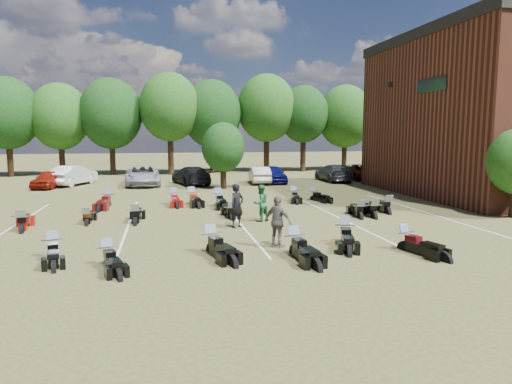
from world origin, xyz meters
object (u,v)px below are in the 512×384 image
object	(u,v)px
person_green	(261,203)
motorcycle_3	(295,255)
car_4	(273,174)
motorcycle_0	(54,258)
motorcycle_14	(109,206)
person_grey	(278,222)
person_black	(237,206)
motorcycle_7	(22,232)
car_0	(49,179)

from	to	relation	value
person_green	motorcycle_3	distance (m)	6.14
car_4	motorcycle_0	bearing A→B (deg)	-121.05
motorcycle_0	motorcycle_14	size ratio (longest dim) A/B	0.89
motorcycle_3	motorcycle_14	bearing A→B (deg)	116.22
person_grey	motorcycle_14	size ratio (longest dim) A/B	0.76
person_green	car_4	bearing A→B (deg)	-134.76
person_grey	motorcycle_0	world-z (taller)	person_grey
car_4	motorcycle_0	size ratio (longest dim) A/B	1.92
person_black	motorcycle_14	world-z (taller)	person_black
car_4	motorcycle_0	world-z (taller)	car_4
person_black	person_grey	distance (m)	3.89
person_green	motorcycle_0	bearing A→B (deg)	1.50
person_grey	motorcycle_7	xyz separation A→B (m)	(-9.88, 4.61, -0.95)
person_green	motorcycle_3	world-z (taller)	person_green
person_black	motorcycle_7	xyz separation A→B (m)	(-9.00, 0.83, -0.97)
person_black	motorcycle_0	world-z (taller)	person_black
motorcycle_14	car_4	bearing A→B (deg)	48.46
motorcycle_7	motorcycle_0	bearing A→B (deg)	106.82
motorcycle_0	motorcycle_7	bearing A→B (deg)	103.77
person_green	person_grey	world-z (taller)	person_grey
motorcycle_3	motorcycle_14	distance (m)	14.25
person_black	motorcycle_14	bearing A→B (deg)	97.18
motorcycle_0	motorcycle_7	distance (m)	4.98
car_0	motorcycle_14	xyz separation A→B (m)	(5.35, -10.01, -0.68)
car_0	motorcycle_7	bearing A→B (deg)	-69.88
motorcycle_14	car_0	bearing A→B (deg)	126.50
person_green	person_grey	size ratio (longest dim) A/B	0.92
person_black	motorcycle_3	size ratio (longest dim) A/B	0.78
person_grey	motorcycle_7	world-z (taller)	person_grey
motorcycle_3	car_0	bearing A→B (deg)	114.78
person_grey	person_green	bearing A→B (deg)	-46.70
car_0	motorcycle_3	xyz separation A→B (m)	(12.77, -22.17, -0.68)
motorcycle_14	person_grey	bearing A→B (deg)	-48.82
person_black	person_grey	xyz separation A→B (m)	(0.88, -3.78, -0.02)
person_grey	motorcycle_14	world-z (taller)	person_grey
person_grey	motorcycle_7	size ratio (longest dim) A/B	0.77
person_black	person_green	distance (m)	1.75
motorcycle_3	person_grey	bearing A→B (deg)	100.09
motorcycle_0	motorcycle_3	distance (m)	8.09
person_green	motorcycle_0	distance (m)	9.45
person_green	motorcycle_3	bearing A→B (deg)	59.80
motorcycle_0	motorcycle_3	xyz separation A→B (m)	(7.99, -1.28, 0.00)
person_grey	motorcycle_0	bearing A→B (deg)	47.08
car_0	motorcycle_14	size ratio (longest dim) A/B	1.58
motorcycle_0	motorcycle_14	distance (m)	10.90
person_black	person_green	xyz separation A→B (m)	(1.30, 1.16, -0.10)
car_0	person_black	world-z (taller)	person_black
motorcycle_7	person_black	bearing A→B (deg)	165.29
car_0	motorcycle_14	bearing A→B (deg)	-50.70
person_black	person_grey	size ratio (longest dim) A/B	1.02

